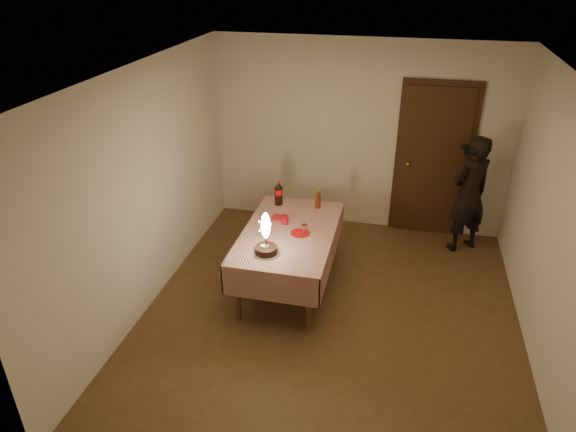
{
  "coord_description": "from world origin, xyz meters",
  "views": [
    {
      "loc": [
        0.57,
        -4.44,
        3.55
      ],
      "look_at": [
        -0.56,
        0.43,
        0.95
      ],
      "focal_mm": 32.0,
      "sensor_mm": 36.0,
      "label": 1
    }
  ],
  "objects_px": {
    "cola_bottle": "(279,193)",
    "amber_bottle_right": "(318,199)",
    "photographer": "(469,194)",
    "dining_table": "(289,239)",
    "red_plate": "(300,233)",
    "red_cup": "(285,220)",
    "clear_cup": "(304,229)",
    "birthday_cake": "(266,242)"
  },
  "relations": [
    {
      "from": "red_cup",
      "to": "photographer",
      "type": "height_order",
      "value": "photographer"
    },
    {
      "from": "cola_bottle",
      "to": "clear_cup",
      "type": "bearing_deg",
      "value": -54.1
    },
    {
      "from": "photographer",
      "to": "dining_table",
      "type": "bearing_deg",
      "value": -146.11
    },
    {
      "from": "birthday_cake",
      "to": "red_plate",
      "type": "bearing_deg",
      "value": 62.22
    },
    {
      "from": "cola_bottle",
      "to": "amber_bottle_right",
      "type": "xyz_separation_m",
      "value": [
        0.49,
        0.01,
        -0.03
      ]
    },
    {
      "from": "dining_table",
      "to": "amber_bottle_right",
      "type": "bearing_deg",
      "value": 71.83
    },
    {
      "from": "red_plate",
      "to": "cola_bottle",
      "type": "distance_m",
      "value": 0.79
    },
    {
      "from": "birthday_cake",
      "to": "photographer",
      "type": "height_order",
      "value": "photographer"
    },
    {
      "from": "cola_bottle",
      "to": "red_cup",
      "type": "bearing_deg",
      "value": -68.03
    },
    {
      "from": "red_cup",
      "to": "cola_bottle",
      "type": "xyz_separation_m",
      "value": [
        -0.19,
        0.48,
        0.1
      ]
    },
    {
      "from": "clear_cup",
      "to": "red_cup",
      "type": "bearing_deg",
      "value": 150.67
    },
    {
      "from": "clear_cup",
      "to": "amber_bottle_right",
      "type": "distance_m",
      "value": 0.64
    },
    {
      "from": "clear_cup",
      "to": "cola_bottle",
      "type": "relative_size",
      "value": 0.28
    },
    {
      "from": "birthday_cake",
      "to": "amber_bottle_right",
      "type": "height_order",
      "value": "birthday_cake"
    },
    {
      "from": "amber_bottle_right",
      "to": "photographer",
      "type": "height_order",
      "value": "photographer"
    },
    {
      "from": "red_cup",
      "to": "amber_bottle_right",
      "type": "relative_size",
      "value": 0.39
    },
    {
      "from": "birthday_cake",
      "to": "red_plate",
      "type": "distance_m",
      "value": 0.57
    },
    {
      "from": "photographer",
      "to": "red_cup",
      "type": "bearing_deg",
      "value": -150.37
    },
    {
      "from": "photographer",
      "to": "cola_bottle",
      "type": "bearing_deg",
      "value": -162.52
    },
    {
      "from": "dining_table",
      "to": "red_plate",
      "type": "height_order",
      "value": "red_plate"
    },
    {
      "from": "red_cup",
      "to": "amber_bottle_right",
      "type": "xyz_separation_m",
      "value": [
        0.3,
        0.49,
        0.07
      ]
    },
    {
      "from": "red_plate",
      "to": "birthday_cake",
      "type": "bearing_deg",
      "value": -117.78
    },
    {
      "from": "red_plate",
      "to": "amber_bottle_right",
      "type": "bearing_deg",
      "value": 83.32
    },
    {
      "from": "red_plate",
      "to": "clear_cup",
      "type": "relative_size",
      "value": 2.44
    },
    {
      "from": "birthday_cake",
      "to": "clear_cup",
      "type": "bearing_deg",
      "value": 60.7
    },
    {
      "from": "red_cup",
      "to": "clear_cup",
      "type": "bearing_deg",
      "value": -29.33
    },
    {
      "from": "red_cup",
      "to": "clear_cup",
      "type": "distance_m",
      "value": 0.3
    },
    {
      "from": "red_cup",
      "to": "amber_bottle_right",
      "type": "height_order",
      "value": "amber_bottle_right"
    },
    {
      "from": "red_plate",
      "to": "photographer",
      "type": "relative_size",
      "value": 0.14
    },
    {
      "from": "birthday_cake",
      "to": "photographer",
      "type": "bearing_deg",
      "value": 41.06
    },
    {
      "from": "cola_bottle",
      "to": "photographer",
      "type": "relative_size",
      "value": 0.2
    },
    {
      "from": "clear_cup",
      "to": "photographer",
      "type": "height_order",
      "value": "photographer"
    },
    {
      "from": "clear_cup",
      "to": "cola_bottle",
      "type": "distance_m",
      "value": 0.78
    },
    {
      "from": "dining_table",
      "to": "birthday_cake",
      "type": "bearing_deg",
      "value": -103.62
    },
    {
      "from": "red_cup",
      "to": "photographer",
      "type": "relative_size",
      "value": 0.06
    },
    {
      "from": "red_plate",
      "to": "photographer",
      "type": "bearing_deg",
      "value": 36.17
    },
    {
      "from": "dining_table",
      "to": "photographer",
      "type": "height_order",
      "value": "photographer"
    },
    {
      "from": "clear_cup",
      "to": "cola_bottle",
      "type": "xyz_separation_m",
      "value": [
        -0.45,
        0.62,
        0.11
      ]
    },
    {
      "from": "photographer",
      "to": "birthday_cake",
      "type": "bearing_deg",
      "value": -138.94
    },
    {
      "from": "red_cup",
      "to": "photographer",
      "type": "distance_m",
      "value": 2.44
    },
    {
      "from": "dining_table",
      "to": "clear_cup",
      "type": "height_order",
      "value": "clear_cup"
    },
    {
      "from": "birthday_cake",
      "to": "red_cup",
      "type": "height_order",
      "value": "birthday_cake"
    }
  ]
}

